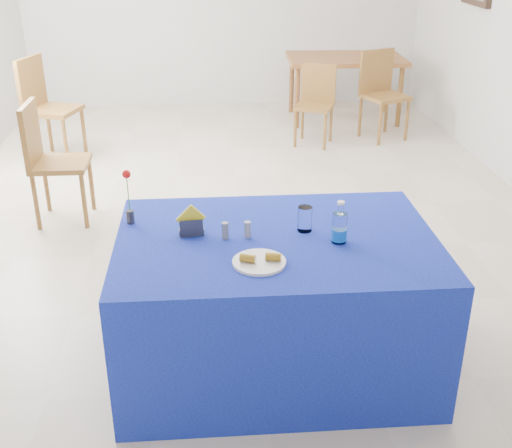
{
  "coord_description": "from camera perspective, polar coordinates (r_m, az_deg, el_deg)",
  "views": [
    {
      "loc": [
        -0.25,
        -4.95,
        2.18
      ],
      "look_at": [
        -0.04,
        -2.28,
        0.92
      ],
      "focal_mm": 45.0,
      "sensor_mm": 36.0,
      "label": 1
    }
  ],
  "objects": [
    {
      "name": "chair_bg_right",
      "position": [
        7.3,
        11.04,
        11.78
      ],
      "size": [
        0.55,
        0.55,
        0.95
      ],
      "rotation": [
        0.0,
        0.0,
        0.39
      ],
      "color": "olive",
      "rests_on": "floor"
    },
    {
      "name": "drinking_glass",
      "position": [
        3.25,
        4.36,
        0.45
      ],
      "size": [
        0.07,
        0.07,
        0.13
      ],
      "primitive_type": "cylinder",
      "color": "white",
      "rests_on": "blue_table"
    },
    {
      "name": "chair_bg_left",
      "position": [
        7.02,
        5.35,
        11.05
      ],
      "size": [
        0.49,
        0.49,
        0.84
      ],
      "rotation": [
        0.0,
        0.0,
        -0.38
      ],
      "color": "olive",
      "rests_on": "floor"
    },
    {
      "name": "napkin_holder",
      "position": [
        3.22,
        -5.79,
        -0.16
      ],
      "size": [
        0.15,
        0.07,
        0.16
      ],
      "color": "#3C3C42",
      "rests_on": "blue_table"
    },
    {
      "name": "floor",
      "position": [
        5.42,
        -1.48,
        1.4
      ],
      "size": [
        7.0,
        7.0,
        0.0
      ],
      "primitive_type": "plane",
      "color": "beige",
      "rests_on": "ground"
    },
    {
      "name": "chair_win_a",
      "position": [
        5.27,
        -18.02,
        5.89
      ],
      "size": [
        0.43,
        0.43,
        0.96
      ],
      "rotation": [
        0.0,
        0.0,
        1.57
      ],
      "color": "olive",
      "rests_on": "floor"
    },
    {
      "name": "blue_table",
      "position": [
        3.38,
        1.77,
        -6.99
      ],
      "size": [
        1.6,
        1.1,
        0.76
      ],
      "color": "#101594",
      "rests_on": "floor"
    },
    {
      "name": "rose_vase",
      "position": [
        3.36,
        -11.26,
        2.21
      ],
      "size": [
        0.04,
        0.04,
        0.29
      ],
      "color": "#26262B",
      "rests_on": "blue_table"
    },
    {
      "name": "salt_shaker",
      "position": [
        3.18,
        -0.75,
        -0.51
      ],
      "size": [
        0.03,
        0.03,
        0.08
      ],
      "primitive_type": "cylinder",
      "color": "gray",
      "rests_on": "blue_table"
    },
    {
      "name": "plate",
      "position": [
        2.95,
        0.28,
        -3.42
      ],
      "size": [
        0.25,
        0.25,
        0.01
      ],
      "primitive_type": "cylinder",
      "color": "silver",
      "rests_on": "blue_table"
    },
    {
      "name": "banana_pieces",
      "position": [
        2.94,
        0.43,
        -3.0
      ],
      "size": [
        0.2,
        0.06,
        0.04
      ],
      "color": "gold",
      "rests_on": "plate"
    },
    {
      "name": "water_bottle",
      "position": [
        3.15,
        7.42,
        -0.41
      ],
      "size": [
        0.08,
        0.08,
        0.21
      ],
      "color": "silver",
      "rests_on": "blue_table"
    },
    {
      "name": "chair_win_b",
      "position": [
        6.78,
        -18.33,
        10.3
      ],
      "size": [
        0.57,
        0.57,
        1.02
      ],
      "rotation": [
        0.0,
        0.0,
        1.27
      ],
      "color": "olive",
      "rests_on": "floor"
    },
    {
      "name": "pepper_shaker",
      "position": [
        3.17,
        -2.75,
        -0.59
      ],
      "size": [
        0.03,
        0.03,
        0.08
      ],
      "primitive_type": "cylinder",
      "color": "slate",
      "rests_on": "blue_table"
    },
    {
      "name": "oak_table",
      "position": [
        7.92,
        7.93,
        13.97
      ],
      "size": [
        1.39,
        0.92,
        0.76
      ],
      "color": "#995E2C",
      "rests_on": "floor"
    }
  ]
}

